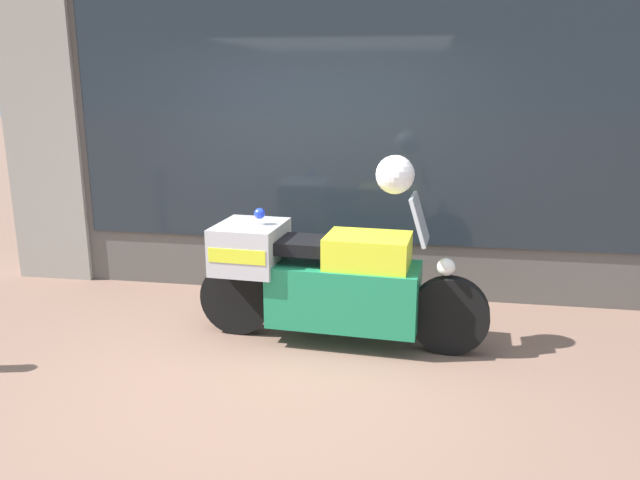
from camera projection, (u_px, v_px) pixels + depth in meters
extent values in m
plane|color=#7A5B4C|center=(273.00, 371.00, 4.60)|extent=(60.00, 60.00, 0.00)
cube|color=#56514C|center=(320.00, 97.00, 6.04)|extent=(6.57, 0.40, 3.85)
cube|color=gray|center=(51.00, 96.00, 6.54)|extent=(0.83, 0.55, 3.85)
cube|color=#1E262D|center=(356.00, 92.00, 5.76)|extent=(5.52, 0.02, 2.85)
cube|color=slate|center=(353.00, 262.00, 6.40)|extent=(5.30, 0.30, 0.55)
cube|color=silver|center=(356.00, 162.00, 6.28)|extent=(5.30, 0.02, 1.52)
cube|color=beige|center=(355.00, 85.00, 5.96)|extent=(5.30, 0.30, 0.03)
cube|color=maroon|center=(158.00, 81.00, 6.29)|extent=(0.18, 0.04, 0.05)
cube|color=black|center=(254.00, 81.00, 6.12)|extent=(0.18, 0.04, 0.05)
cube|color=navy|center=(355.00, 81.00, 5.95)|extent=(0.18, 0.04, 0.05)
cube|color=#B7B2A8|center=(463.00, 81.00, 5.78)|extent=(0.18, 0.04, 0.05)
cube|color=#195623|center=(576.00, 81.00, 5.61)|extent=(0.18, 0.04, 0.05)
cube|color=#2D8E42|center=(233.00, 220.00, 6.44)|extent=(0.19, 0.02, 0.27)
cube|color=white|center=(480.00, 229.00, 6.02)|extent=(0.19, 0.03, 0.27)
cylinder|color=black|center=(449.00, 315.00, 4.84)|extent=(0.62, 0.18, 0.62)
cylinder|color=black|center=(237.00, 298.00, 5.24)|extent=(0.62, 0.18, 0.62)
cube|color=#1E8456|center=(344.00, 294.00, 5.01)|extent=(1.22, 0.61, 0.50)
cube|color=yellow|center=(368.00, 253.00, 4.88)|extent=(0.68, 0.52, 0.28)
cube|color=black|center=(312.00, 246.00, 4.97)|extent=(0.72, 0.45, 0.10)
cube|color=#B7B7BC|center=(250.00, 246.00, 5.10)|extent=(0.56, 0.66, 0.38)
cube|color=yellow|center=(250.00, 246.00, 5.10)|extent=(0.51, 0.66, 0.11)
cube|color=#B2BCC6|center=(419.00, 219.00, 4.72)|extent=(0.16, 0.38, 0.37)
sphere|color=white|center=(446.00, 267.00, 4.76)|extent=(0.14, 0.14, 0.14)
sphere|color=blue|center=(260.00, 213.00, 5.01)|extent=(0.09, 0.09, 0.09)
sphere|color=white|center=(395.00, 175.00, 4.68)|extent=(0.29, 0.29, 0.29)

